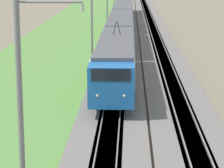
% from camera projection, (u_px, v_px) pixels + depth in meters
% --- Properties ---
extents(ballast_main, '(240.00, 4.40, 0.30)m').
position_uv_depth(ballast_main, '(120.00, 49.00, 61.08)').
color(ballast_main, slate).
rests_on(ballast_main, ground).
extents(ballast_adjacent, '(240.00, 4.40, 0.30)m').
position_uv_depth(ballast_adjacent, '(160.00, 49.00, 60.93)').
color(ballast_adjacent, slate).
rests_on(ballast_adjacent, ground).
extents(track_main, '(240.00, 1.57, 0.45)m').
position_uv_depth(track_main, '(120.00, 49.00, 61.08)').
color(track_main, '#4C4238').
rests_on(track_main, ground).
extents(track_adjacent, '(240.00, 1.57, 0.45)m').
position_uv_depth(track_adjacent, '(160.00, 49.00, 60.93)').
color(track_adjacent, '#4C4238').
rests_on(track_adjacent, ground).
extents(grass_verge, '(240.00, 13.97, 0.12)m').
position_uv_depth(grass_verge, '(64.00, 50.00, 61.32)').
color(grass_verge, '#5B8E42').
rests_on(grass_verge, ground).
extents(passenger_train, '(82.05, 2.99, 4.91)m').
position_uv_depth(passenger_train, '(122.00, 20.00, 72.06)').
color(passenger_train, blue).
rests_on(passenger_train, ground).
extents(catenary_mast_near, '(0.22, 2.56, 9.15)m').
position_uv_depth(catenary_mast_near, '(21.00, 97.00, 19.77)').
color(catenary_mast_near, slate).
rests_on(catenary_mast_near, ground).
extents(catenary_mast_mid, '(0.22, 2.56, 9.24)m').
position_uv_depth(catenary_mast_mid, '(92.00, 12.00, 56.14)').
color(catenary_mast_mid, slate).
rests_on(catenary_mast_mid, ground).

